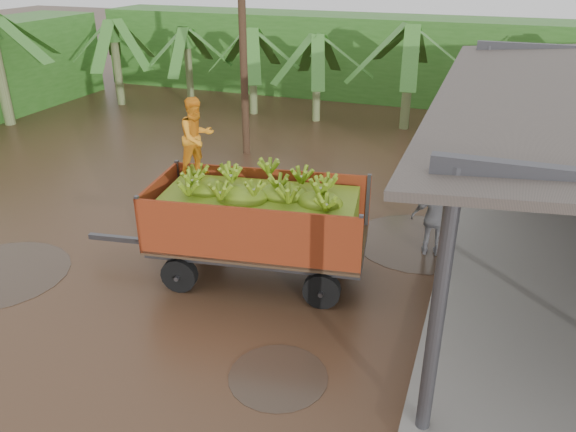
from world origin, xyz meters
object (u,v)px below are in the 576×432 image
(utility_pole, at_px, (242,25))
(man_blue, at_px, (207,197))
(man_grey, at_px, (435,218))
(banana_trailer, at_px, (257,218))

(utility_pole, bearing_deg, man_blue, -75.26)
(man_blue, bearing_deg, utility_pole, -89.40)
(man_blue, relative_size, man_grey, 0.95)
(banana_trailer, distance_m, man_grey, 3.97)
(banana_trailer, xyz_separation_m, utility_pole, (-3.45, 7.14, 2.79))
(banana_trailer, xyz_separation_m, man_grey, (3.31, 2.15, -0.44))
(man_grey, bearing_deg, utility_pole, -44.25)
(man_grey, bearing_deg, banana_trailer, 25.25)
(man_blue, relative_size, utility_pole, 0.21)
(man_blue, distance_m, utility_pole, 6.65)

